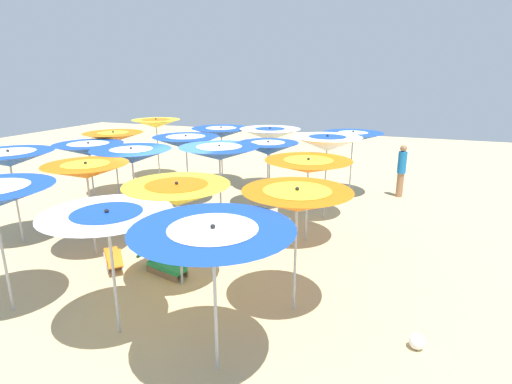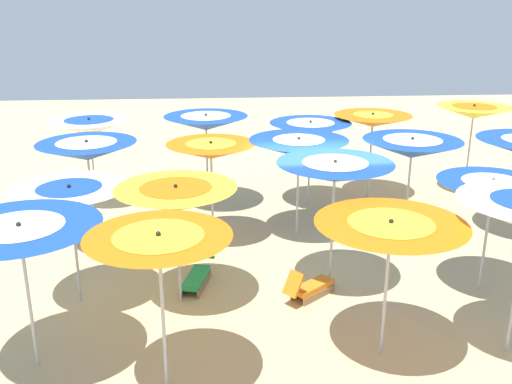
# 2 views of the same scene
# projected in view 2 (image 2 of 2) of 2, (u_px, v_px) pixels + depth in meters

# --- Properties ---
(ground) EXTENTS (41.32, 41.32, 0.04)m
(ground) POSITION_uv_depth(u_px,v_px,m) (315.00, 261.00, 12.24)
(ground) COLOR #D1B57F
(beach_umbrella_0) EXTENTS (2.28, 2.28, 2.32)m
(beach_umbrella_0) POSITION_uv_depth(u_px,v_px,m) (20.00, 239.00, 8.07)
(beach_umbrella_0) COLOR #B2B2B7
(beach_umbrella_0) RESTS_ON ground
(beach_umbrella_1) EXTENTS (1.94, 1.94, 2.39)m
(beach_umbrella_1) POSITION_uv_depth(u_px,v_px,m) (159.00, 249.00, 7.57)
(beach_umbrella_1) COLOR #B2B2B7
(beach_umbrella_1) RESTS_ON ground
(beach_umbrella_2) EXTENTS (2.22, 2.22, 2.25)m
(beach_umbrella_2) POSITION_uv_depth(u_px,v_px,m) (390.00, 233.00, 8.38)
(beach_umbrella_2) COLOR #B2B2B7
(beach_umbrella_2) RESTS_ON ground
(beach_umbrella_5) EXTENTS (2.06, 2.06, 2.24)m
(beach_umbrella_5) POSITION_uv_depth(u_px,v_px,m) (70.00, 197.00, 9.97)
(beach_umbrella_5) COLOR #B2B2B7
(beach_umbrella_5) RESTS_ON ground
(beach_umbrella_6) EXTENTS (2.11, 2.11, 2.25)m
(beach_umbrella_6) POSITION_uv_depth(u_px,v_px,m) (176.00, 199.00, 9.95)
(beach_umbrella_6) COLOR #B2B2B7
(beach_umbrella_6) RESTS_ON ground
(beach_umbrella_7) EXTENTS (2.13, 2.13, 2.51)m
(beach_umbrella_7) POSITION_uv_depth(u_px,v_px,m) (335.00, 172.00, 10.45)
(beach_umbrella_7) COLOR #B2B2B7
(beach_umbrella_7) RESTS_ON ground
(beach_umbrella_8) EXTENTS (1.97, 1.97, 2.21)m
(beach_umbrella_8) POSITION_uv_depth(u_px,v_px,m) (492.00, 192.00, 10.36)
(beach_umbrella_8) COLOR #B2B2B7
(beach_umbrella_8) RESTS_ON ground
(beach_umbrella_10) EXTENTS (2.06, 2.06, 2.47)m
(beach_umbrella_10) POSITION_uv_depth(u_px,v_px,m) (87.00, 151.00, 12.06)
(beach_umbrella_10) COLOR #B2B2B7
(beach_umbrella_10) RESTS_ON ground
(beach_umbrella_11) EXTENTS (1.95, 1.95, 2.32)m
(beach_umbrella_11) POSITION_uv_depth(u_px,v_px,m) (211.00, 151.00, 12.59)
(beach_umbrella_11) COLOR #B2B2B7
(beach_umbrella_11) RESTS_ON ground
(beach_umbrella_12) EXTENTS (2.23, 2.23, 2.32)m
(beach_umbrella_12) POSITION_uv_depth(u_px,v_px,m) (299.00, 148.00, 12.92)
(beach_umbrella_12) COLOR #B2B2B7
(beach_umbrella_12) RESTS_ON ground
(beach_umbrella_13) EXTENTS (2.18, 2.18, 2.35)m
(beach_umbrella_13) POSITION_uv_depth(u_px,v_px,m) (412.00, 148.00, 12.81)
(beach_umbrella_13) COLOR #B2B2B7
(beach_umbrella_13) RESTS_ON ground
(beach_umbrella_15) EXTENTS (2.10, 2.10, 2.32)m
(beach_umbrella_15) POSITION_uv_depth(u_px,v_px,m) (89.00, 127.00, 14.99)
(beach_umbrella_15) COLOR #B2B2B7
(beach_umbrella_15) RESTS_ON ground
(beach_umbrella_16) EXTENTS (2.13, 2.13, 2.47)m
(beach_umbrella_16) POSITION_uv_depth(u_px,v_px,m) (206.00, 123.00, 14.69)
(beach_umbrella_16) COLOR #B2B2B7
(beach_umbrella_16) RESTS_ON ground
(beach_umbrella_17) EXTENTS (2.11, 2.11, 2.27)m
(beach_umbrella_17) POSITION_uv_depth(u_px,v_px,m) (310.00, 129.00, 14.91)
(beach_umbrella_17) COLOR #B2B2B7
(beach_umbrella_17) RESTS_ON ground
(beach_umbrella_18) EXTENTS (2.07, 2.07, 2.35)m
(beach_umbrella_18) POSITION_uv_depth(u_px,v_px,m) (373.00, 121.00, 15.46)
(beach_umbrella_18) COLOR #B2B2B7
(beach_umbrella_18) RESTS_ON ground
(beach_umbrella_19) EXTENTS (1.96, 1.96, 2.52)m
(beach_umbrella_19) POSITION_uv_depth(u_px,v_px,m) (474.00, 112.00, 15.71)
(beach_umbrella_19) COLOR #B2B2B7
(beach_umbrella_19) RESTS_ON ground
(lounger_0) EXTENTS (1.06, 0.96, 0.65)m
(lounger_0) POSITION_uv_depth(u_px,v_px,m) (310.00, 287.00, 10.65)
(lounger_0) COLOR olive
(lounger_0) RESTS_ON ground
(lounger_1) EXTENTS (1.09, 1.10, 0.53)m
(lounger_1) POSITION_uv_depth(u_px,v_px,m) (195.00, 247.00, 12.37)
(lounger_1) COLOR silver
(lounger_1) RESTS_ON ground
(lounger_2) EXTENTS (0.65, 1.35, 0.63)m
(lounger_2) POSITION_uv_depth(u_px,v_px,m) (198.00, 274.00, 11.14)
(lounger_2) COLOR olive
(lounger_2) RESTS_ON ground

